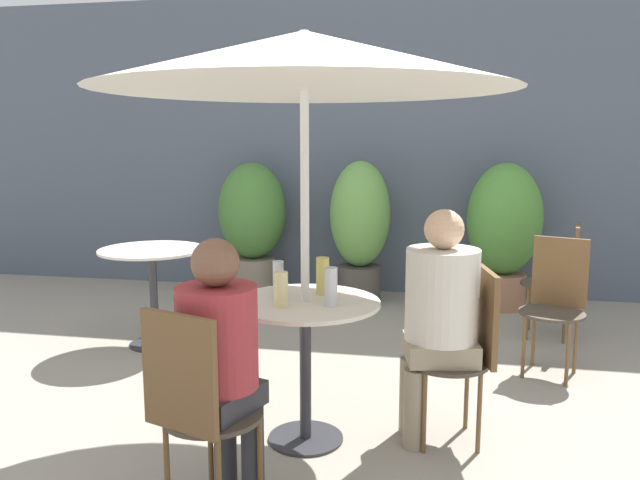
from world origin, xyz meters
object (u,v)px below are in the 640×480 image
at_px(beer_glass_1, 278,279).
at_px(beer_glass_3, 331,287).
at_px(cafe_table_far, 153,270).
at_px(bistro_chair_2, 556,294).
at_px(bistro_chair_3, 562,272).
at_px(seated_person_0, 220,351).
at_px(cafe_table_near, 305,333).
at_px(bistro_chair_0, 196,399).
at_px(umbrella, 304,61).
at_px(bistro_chair_1, 468,342).
at_px(potted_plant_1, 360,225).
at_px(potted_plant_0, 252,220).
at_px(beer_glass_2, 281,289).
at_px(potted_plant_2, 504,228).
at_px(beer_glass_0, 323,276).
at_px(seated_person_1, 439,308).

distance_m(beer_glass_1, beer_glass_3, 0.32).
xyz_separation_m(cafe_table_far, bistro_chair_2, (2.90, -0.00, -0.05)).
bearing_deg(bistro_chair_3, beer_glass_3, -23.89).
height_order(bistro_chair_2, seated_person_0, seated_person_0).
bearing_deg(cafe_table_near, bistro_chair_0, -109.40).
xyz_separation_m(bistro_chair_0, umbrella, (0.28, 0.79, 1.39)).
height_order(bistro_chair_1, umbrella, umbrella).
height_order(bistro_chair_3, beer_glass_3, beer_glass_3).
bearing_deg(potted_plant_1, potted_plant_0, 175.70).
xyz_separation_m(bistro_chair_2, potted_plant_1, (-1.53, 1.60, 0.22)).
distance_m(bistro_chair_1, beer_glass_2, 1.00).
relative_size(cafe_table_far, potted_plant_2, 0.58).
bearing_deg(umbrella, potted_plant_1, 91.70).
relative_size(beer_glass_2, potted_plant_2, 0.13).
bearing_deg(bistro_chair_1, beer_glass_0, -100.20).
xyz_separation_m(bistro_chair_1, umbrella, (-0.82, -0.15, 1.39)).
xyz_separation_m(seated_person_0, umbrella, (0.23, 0.64, 1.24)).
bearing_deg(bistro_chair_1, bistro_chair_0, -60.00).
distance_m(seated_person_1, potted_plant_0, 3.39).
bearing_deg(cafe_table_near, potted_plant_1, 91.70).
xyz_separation_m(cafe_table_far, beer_glass_1, (1.31, -1.24, 0.26)).
xyz_separation_m(cafe_table_near, potted_plant_2, (1.25, 2.92, 0.18)).
bearing_deg(umbrella, bistro_chair_1, 10.60).
height_order(seated_person_0, umbrella, umbrella).
bearing_deg(umbrella, beer_glass_2, -124.92).
bearing_deg(bistro_chair_2, beer_glass_2, -116.29).
distance_m(seated_person_1, beer_glass_2, 0.81).
relative_size(bistro_chair_3, beer_glass_0, 4.58).
relative_size(seated_person_0, potted_plant_0, 0.87).
relative_size(beer_glass_3, potted_plant_1, 0.14).
xyz_separation_m(beer_glass_1, potted_plant_2, (1.41, 2.87, -0.09)).
relative_size(cafe_table_near, beer_glass_0, 3.86).
height_order(beer_glass_2, potted_plant_0, potted_plant_0).
distance_m(bistro_chair_2, potted_plant_1, 2.22).
distance_m(potted_plant_0, potted_plant_2, 2.44).
height_order(cafe_table_near, cafe_table_far, same).
bearing_deg(beer_glass_1, seated_person_0, -95.99).
height_order(seated_person_1, umbrella, umbrella).
distance_m(beer_glass_2, potted_plant_2, 3.33).
bearing_deg(potted_plant_2, beer_glass_3, -110.34).
relative_size(cafe_table_near, bistro_chair_2, 0.84).
bearing_deg(beer_glass_1, bistro_chair_2, 37.70).
height_order(potted_plant_1, potted_plant_2, potted_plant_1).
bearing_deg(cafe_table_far, beer_glass_3, -40.22).
xyz_separation_m(potted_plant_1, umbrella, (0.09, -2.88, 1.18)).
xyz_separation_m(beer_glass_0, umbrella, (-0.06, -0.15, 1.08)).
bearing_deg(potted_plant_1, seated_person_0, -92.28).
relative_size(potted_plant_1, potted_plant_2, 1.01).
bearing_deg(bistro_chair_2, potted_plant_0, 168.39).
distance_m(bistro_chair_1, beer_glass_0, 0.82).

